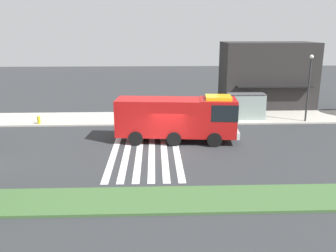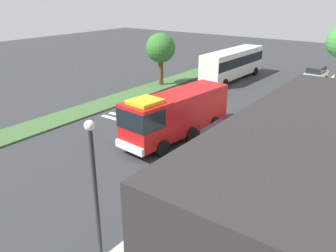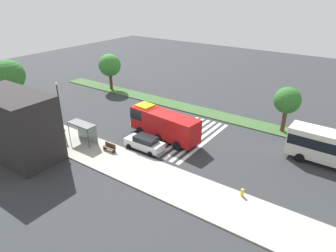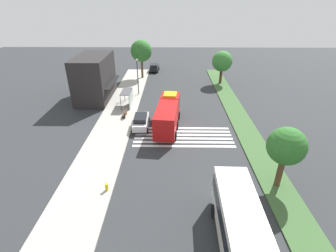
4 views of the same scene
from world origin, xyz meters
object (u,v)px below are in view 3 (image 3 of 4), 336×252
parked_car_mid (145,143)px  bus_stop_shelter (84,128)px  fire_truck (162,123)px  fire_hydrant (242,192)px  parked_car_east (10,96)px  median_tree_far_west (287,101)px  median_tree_west (110,65)px  sidewalk_tree_center (9,76)px  street_lamp (59,102)px  bench_near_shelter (110,147)px

parked_car_mid → bus_stop_shelter: bearing=20.3°
fire_truck → fire_hydrant: size_ratio=13.78×
fire_truck → parked_car_east: bearing=12.8°
median_tree_far_west → median_tree_west: median_tree_west is taller
bus_stop_shelter → median_tree_west: 20.54m
fire_truck → sidewalk_tree_center: sidewalk_tree_center is taller
parked_car_east → median_tree_west: bearing=-120.3°
bus_stop_shelter → street_lamp: street_lamp is taller
bench_near_shelter → sidewalk_tree_center: (19.67, -0.45, 5.04)m
parked_car_mid → bus_stop_shelter: bus_stop_shelter is taller
bench_near_shelter → median_tree_west: 23.29m
median_tree_far_west → fire_hydrant: bearing=93.5°
street_lamp → bench_near_shelter: bearing=174.8°
fire_truck → parked_car_east: 28.21m
sidewalk_tree_center → fire_truck: bearing=-165.5°
fire_hydrant → median_tree_far_west: bearing=-86.5°
fire_truck → median_tree_far_west: bearing=-133.5°
parked_car_mid → sidewalk_tree_center: size_ratio=0.61×
street_lamp → median_tree_west: size_ratio=0.99×
median_tree_far_west → median_tree_west: 30.55m
bus_stop_shelter → fire_hydrant: bearing=-177.2°
parked_car_mid → sidewalk_tree_center: (22.62, 2.20, 4.74)m
bus_stop_shelter → median_tree_far_west: median_tree_far_west is taller
sidewalk_tree_center → median_tree_west: sidewalk_tree_center is taller
bus_stop_shelter → fire_hydrant: size_ratio=5.00×
fire_hydrant → median_tree_west: bearing=-26.2°
bus_stop_shelter → sidewalk_tree_center: sidewalk_tree_center is taller
median_tree_west → median_tree_far_west: bearing=180.0°
parked_car_mid → fire_truck: bearing=-88.2°
parked_car_mid → median_tree_west: (18.98, -13.81, 3.53)m
parked_car_mid → sidewalk_tree_center: bearing=5.0°
bench_near_shelter → median_tree_far_west: 22.25m
bench_near_shelter → street_lamp: bearing=-5.2°
parked_car_east → sidewalk_tree_center: 7.58m
street_lamp → fire_hydrant: 25.11m
bench_near_shelter → sidewalk_tree_center: bearing=-1.3°
parked_car_mid → parked_car_east: 28.11m
fire_truck → median_tree_west: 21.56m
fire_truck → bench_near_shelter: bearing=71.3°
parked_car_east → bus_stop_shelter: bus_stop_shelter is taller
fire_truck → fire_hydrant: bearing=162.7°
parked_car_mid → bus_stop_shelter: 7.51m
median_tree_west → fire_hydrant: median_tree_west is taller
sidewalk_tree_center → median_tree_far_west: bearing=-154.9°
bench_near_shelter → median_tree_far_west: (-14.52, -16.46, 3.68)m
street_lamp → median_tree_west: (6.61, -15.61, 0.62)m
median_tree_west → parked_car_mid: bearing=144.0°
parked_car_east → sidewalk_tree_center: size_ratio=0.58×
street_lamp → sidewalk_tree_center: size_ratio=0.80×
bus_stop_shelter → fire_hydrant: 19.54m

